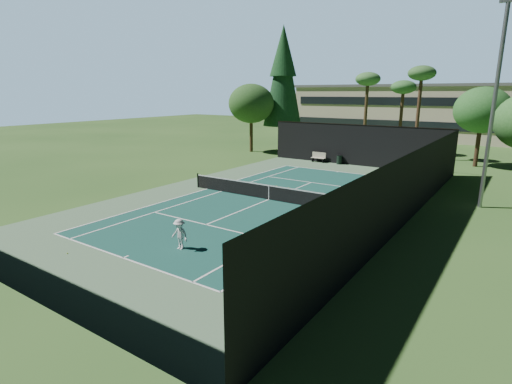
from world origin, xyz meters
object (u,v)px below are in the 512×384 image
tennis_net (269,192)px  tennis_ball_a (67,253)px  tennis_ball_c (289,188)px  tennis_ball_d (233,180)px  tennis_ball_b (276,186)px  trash_bin (339,160)px  park_bench (319,157)px  player (180,234)px

tennis_net → tennis_ball_a: 13.22m
tennis_net → tennis_ball_c: (-0.57, 3.73, -0.52)m
tennis_ball_d → tennis_ball_b: bearing=3.9°
tennis_ball_b → trash_bin: size_ratio=0.07×
park_bench → trash_bin: bearing=1.0°
tennis_ball_b → tennis_ball_d: (-4.04, -0.28, -0.00)m
tennis_ball_a → trash_bin: 28.69m
tennis_ball_a → tennis_ball_b: 16.73m
tennis_net → player: player is taller
player → tennis_ball_c: bearing=99.4°
tennis_ball_a → tennis_ball_d: (-3.24, 16.44, 0.00)m
player → tennis_ball_b: bearing=104.0°
tennis_ball_b → park_bench: size_ratio=0.04×
tennis_ball_c → park_bench: bearing=105.2°
tennis_net → tennis_ball_d: size_ratio=207.68×
tennis_ball_d → trash_bin: size_ratio=0.07×
tennis_net → player: bearing=-82.2°
tennis_ball_a → trash_bin: (0.92, 28.67, 0.45)m
tennis_ball_a → tennis_ball_b: size_ratio=0.92×
tennis_ball_c → tennis_ball_d: 5.14m
player → tennis_ball_b: size_ratio=21.77×
park_bench → tennis_ball_d: bearing=-98.8°
tennis_ball_a → player: bearing=40.8°
player → tennis_net: bearing=99.2°
tennis_ball_c → park_bench: 12.37m
player → trash_bin: 25.56m
player → tennis_ball_b: 13.79m
park_bench → trash_bin: park_bench is taller
tennis_ball_c → trash_bin: size_ratio=0.08×
tennis_ball_b → park_bench: park_bench is taller
tennis_ball_d → park_bench: 12.35m
trash_bin → tennis_ball_a: bearing=-91.8°
tennis_ball_c → park_bench: (-3.25, 11.92, 0.51)m
tennis_ball_b → tennis_ball_d: tennis_ball_b is taller
player → tennis_ball_d: size_ratio=23.37×
tennis_ball_a → trash_bin: size_ratio=0.06×
tennis_ball_a → tennis_ball_d: 16.75m
park_bench → trash_bin: (2.28, 0.04, -0.07)m
tennis_ball_b → tennis_ball_d: 4.05m
tennis_net → tennis_ball_a: size_ratio=210.39×
player → tennis_ball_a: player is taller
player → tennis_ball_b: player is taller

